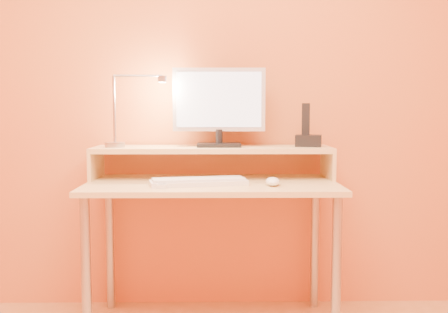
{
  "coord_description": "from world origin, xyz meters",
  "views": [
    {
      "loc": [
        0.03,
        -1.25,
        1.07
      ],
      "look_at": [
        0.06,
        1.13,
        0.85
      ],
      "focal_mm": 40.91,
      "sensor_mm": 36.0,
      "label": 1
    }
  ],
  "objects_px": {
    "keyboard": "(199,183)",
    "mouse": "(273,181)",
    "remote_control": "(164,184)",
    "monitor_panel": "(219,100)",
    "lamp_base": "(115,145)",
    "phone_dock": "(308,141)"
  },
  "relations": [
    {
      "from": "remote_control",
      "to": "monitor_panel",
      "type": "bearing_deg",
      "value": 51.22
    },
    {
      "from": "monitor_panel",
      "to": "lamp_base",
      "type": "distance_m",
      "value": 0.57
    },
    {
      "from": "monitor_panel",
      "to": "keyboard",
      "type": "xyz_separation_m",
      "value": [
        -0.1,
        -0.25,
        -0.39
      ]
    },
    {
      "from": "mouse",
      "to": "lamp_base",
      "type": "bearing_deg",
      "value": 164.96
    },
    {
      "from": "mouse",
      "to": "remote_control",
      "type": "relative_size",
      "value": 0.69
    },
    {
      "from": "lamp_base",
      "to": "keyboard",
      "type": "height_order",
      "value": "lamp_base"
    },
    {
      "from": "lamp_base",
      "to": "keyboard",
      "type": "distance_m",
      "value": 0.5
    },
    {
      "from": "remote_control",
      "to": "mouse",
      "type": "bearing_deg",
      "value": 3.44
    },
    {
      "from": "lamp_base",
      "to": "keyboard",
      "type": "relative_size",
      "value": 0.22
    },
    {
      "from": "monitor_panel",
      "to": "keyboard",
      "type": "distance_m",
      "value": 0.47
    },
    {
      "from": "lamp_base",
      "to": "mouse",
      "type": "distance_m",
      "value": 0.82
    },
    {
      "from": "phone_dock",
      "to": "monitor_panel",
      "type": "bearing_deg",
      "value": -168.63
    },
    {
      "from": "phone_dock",
      "to": "mouse",
      "type": "xyz_separation_m",
      "value": [
        -0.21,
        -0.27,
        -0.17
      ]
    },
    {
      "from": "phone_dock",
      "to": "mouse",
      "type": "distance_m",
      "value": 0.38
    },
    {
      "from": "monitor_panel",
      "to": "keyboard",
      "type": "relative_size",
      "value": 1.05
    },
    {
      "from": "phone_dock",
      "to": "keyboard",
      "type": "distance_m",
      "value": 0.63
    },
    {
      "from": "lamp_base",
      "to": "mouse",
      "type": "height_order",
      "value": "lamp_base"
    },
    {
      "from": "lamp_base",
      "to": "mouse",
      "type": "xyz_separation_m",
      "value": [
        0.77,
        -0.24,
        -0.15
      ]
    },
    {
      "from": "monitor_panel",
      "to": "lamp_base",
      "type": "bearing_deg",
      "value": -174.94
    },
    {
      "from": "keyboard",
      "to": "mouse",
      "type": "distance_m",
      "value": 0.34
    },
    {
      "from": "phone_dock",
      "to": "keyboard",
      "type": "xyz_separation_m",
      "value": [
        -0.55,
        -0.24,
        -0.18
      ]
    },
    {
      "from": "monitor_panel",
      "to": "mouse",
      "type": "xyz_separation_m",
      "value": [
        0.25,
        -0.28,
        -0.38
      ]
    }
  ]
}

